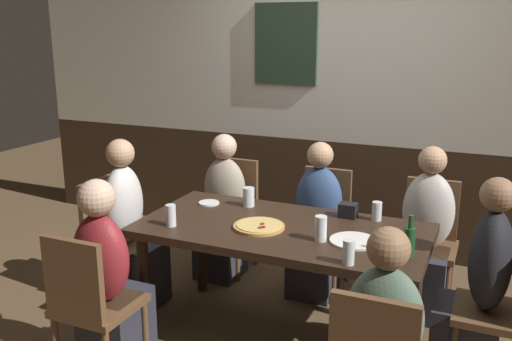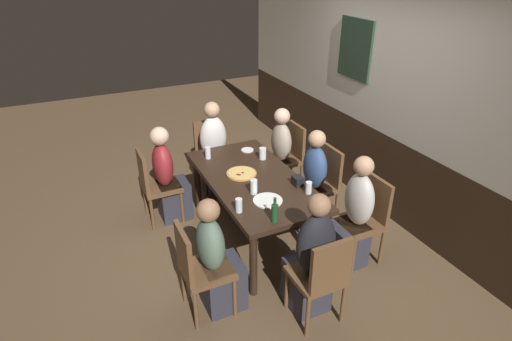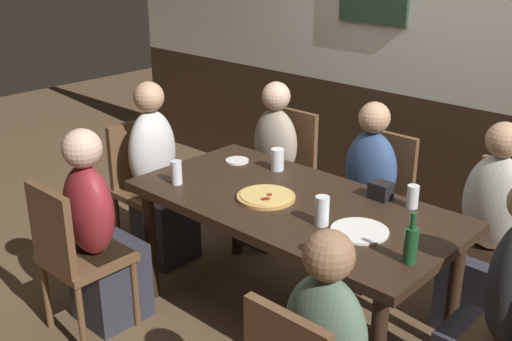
{
  "view_description": "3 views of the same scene",
  "coord_description": "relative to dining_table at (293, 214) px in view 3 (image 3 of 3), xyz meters",
  "views": [
    {
      "loc": [
        1.13,
        -2.95,
        1.91
      ],
      "look_at": [
        -0.19,
        0.03,
        1.06
      ],
      "focal_mm": 38.97,
      "sensor_mm": 36.0,
      "label": 1
    },
    {
      "loc": [
        3.35,
        -1.56,
        2.77
      ],
      "look_at": [
        0.08,
        -0.01,
        0.86
      ],
      "focal_mm": 29.27,
      "sensor_mm": 36.0,
      "label": 2
    },
    {
      "loc": [
        1.85,
        -2.29,
        2.06
      ],
      "look_at": [
        -0.23,
        -0.03,
        0.86
      ],
      "focal_mm": 43.37,
      "sensor_mm": 36.0,
      "label": 3
    }
  ],
  "objects": [
    {
      "name": "beer_bottle_green",
      "position": [
        0.77,
        -0.16,
        0.17
      ],
      "size": [
        0.06,
        0.06,
        0.23
      ],
      "color": "#194723",
      "rests_on": "dining_table"
    },
    {
      "name": "person_head_east",
      "position": [
        1.12,
        0.0,
        -0.17
      ],
      "size": [
        0.37,
        0.34,
        1.18
      ],
      "color": "#2D2D38",
      "rests_on": "ground_plane"
    },
    {
      "name": "tumbler_short",
      "position": [
        0.51,
        -0.38,
        0.14
      ],
      "size": [
        0.06,
        0.06,
        0.13
      ],
      "color": "silver",
      "rests_on": "dining_table"
    },
    {
      "name": "chair_right_far",
      "position": [
        0.76,
        0.86,
        -0.16
      ],
      "size": [
        0.4,
        0.4,
        0.88
      ],
      "color": "brown",
      "rests_on": "ground_plane"
    },
    {
      "name": "person_right_far",
      "position": [
        0.76,
        0.69,
        -0.17
      ],
      "size": [
        0.34,
        0.37,
        1.16
      ],
      "color": "#2D2D38",
      "rests_on": "ground_plane"
    },
    {
      "name": "tumbler_water",
      "position": [
        0.5,
        0.34,
        0.14
      ],
      "size": [
        0.06,
        0.06,
        0.12
      ],
      "color": "silver",
      "rests_on": "dining_table"
    },
    {
      "name": "pint_glass_stout",
      "position": [
        -0.62,
        -0.26,
        0.14
      ],
      "size": [
        0.06,
        0.06,
        0.13
      ],
      "color": "silver",
      "rests_on": "dining_table"
    },
    {
      "name": "person_left_far",
      "position": [
        -0.76,
        0.69,
        -0.19
      ],
      "size": [
        0.34,
        0.37,
        1.12
      ],
      "color": "#2D2D38",
      "rests_on": "ground_plane"
    },
    {
      "name": "chair_left_near",
      "position": [
        -0.76,
        -0.86,
        -0.16
      ],
      "size": [
        0.4,
        0.4,
        0.88
      ],
      "color": "brown",
      "rests_on": "ground_plane"
    },
    {
      "name": "person_mid_far",
      "position": [
        -0.0,
        0.69,
        -0.19
      ],
      "size": [
        0.34,
        0.37,
        1.12
      ],
      "color": "#2D2D38",
      "rests_on": "ground_plane"
    },
    {
      "name": "person_left_near",
      "position": [
        -0.76,
        -0.69,
        -0.18
      ],
      "size": [
        0.34,
        0.37,
        1.14
      ],
      "color": "#2D2D38",
      "rests_on": "ground_plane"
    },
    {
      "name": "plate_white_large",
      "position": [
        0.46,
        -0.07,
        0.09
      ],
      "size": [
        0.27,
        0.27,
        0.01
      ],
      "primitive_type": "cylinder",
      "color": "white",
      "rests_on": "dining_table"
    },
    {
      "name": "person_head_west",
      "position": [
        -1.12,
        0.0,
        -0.16
      ],
      "size": [
        0.37,
        0.34,
        1.18
      ],
      "color": "#2D2D38",
      "rests_on": "ground_plane"
    },
    {
      "name": "wall_back",
      "position": [
        -0.0,
        1.65,
        0.64
      ],
      "size": [
        6.4,
        0.13,
        2.6
      ],
      "color": "#332316",
      "rests_on": "ground_plane"
    },
    {
      "name": "chair_head_west",
      "position": [
        -1.28,
        0.0,
        -0.16
      ],
      "size": [
        0.4,
        0.4,
        0.88
      ],
      "color": "brown",
      "rests_on": "ground_plane"
    },
    {
      "name": "dining_table",
      "position": [
        0.0,
        0.0,
        0.0
      ],
      "size": [
        1.74,
        0.88,
        0.74
      ],
      "color": "black",
      "rests_on": "ground_plane"
    },
    {
      "name": "pint_glass_pale",
      "position": [
        -0.35,
        0.28,
        0.14
      ],
      "size": [
        0.08,
        0.08,
        0.13
      ],
      "color": "silver",
      "rests_on": "dining_table"
    },
    {
      "name": "condiment_caddy",
      "position": [
        0.32,
        0.33,
        0.13
      ],
      "size": [
        0.11,
        0.09,
        0.09
      ],
      "primitive_type": "cube",
      "color": "black",
      "rests_on": "dining_table"
    },
    {
      "name": "chair_mid_far",
      "position": [
        0.0,
        0.86,
        -0.16
      ],
      "size": [
        0.4,
        0.4,
        0.88
      ],
      "color": "brown",
      "rests_on": "ground_plane"
    },
    {
      "name": "beer_glass_tall",
      "position": [
        0.28,
        -0.13,
        0.14
      ],
      "size": [
        0.07,
        0.07,
        0.15
      ],
      "color": "silver",
      "rests_on": "dining_table"
    },
    {
      "name": "pizza",
      "position": [
        -0.12,
        -0.08,
        0.09
      ],
      "size": [
        0.31,
        0.31,
        0.03
      ],
      "color": "tan",
      "rests_on": "dining_table"
    },
    {
      "name": "chair_left_far",
      "position": [
        -0.76,
        0.86,
        -0.16
      ],
      "size": [
        0.4,
        0.4,
        0.88
      ],
      "color": "brown",
      "rests_on": "ground_plane"
    },
    {
      "name": "plate_white_small",
      "position": [
        -0.62,
        0.22,
        0.09
      ],
      "size": [
        0.14,
        0.14,
        0.01
      ],
      "primitive_type": "cylinder",
      "color": "white",
      "rests_on": "dining_table"
    },
    {
      "name": "ground_plane",
      "position": [
        0.0,
        0.0,
        -0.66
      ],
      "size": [
        12.0,
        12.0,
        0.0
      ],
      "primitive_type": "plane",
      "color": "brown"
    }
  ]
}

